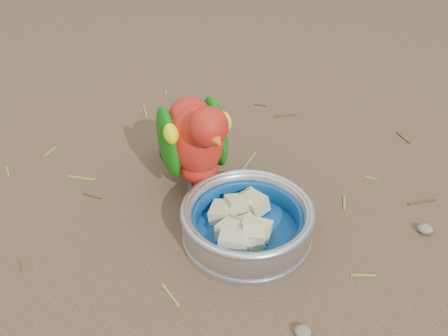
% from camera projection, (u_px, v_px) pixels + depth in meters
% --- Properties ---
extents(ground, '(60.00, 60.00, 0.00)m').
position_uv_depth(ground, '(201.00, 236.00, 0.78)').
color(ground, '#503A29').
extents(food_bowl, '(0.20, 0.20, 0.02)m').
position_uv_depth(food_bowl, '(247.00, 234.00, 0.77)').
color(food_bowl, '#B2B2BA').
rests_on(food_bowl, ground).
extents(bowl_wall, '(0.20, 0.20, 0.04)m').
position_uv_depth(bowl_wall, '(247.00, 220.00, 0.75)').
color(bowl_wall, '#B2B2BA').
rests_on(bowl_wall, food_bowl).
extents(fruit_wedges, '(0.12, 0.12, 0.03)m').
position_uv_depth(fruit_wedges, '(247.00, 223.00, 0.76)').
color(fruit_wedges, '#C7C28F').
rests_on(fruit_wedges, food_bowl).
extents(lory_parrot, '(0.23, 0.25, 0.19)m').
position_uv_depth(lory_parrot, '(196.00, 148.00, 0.81)').
color(lory_parrot, '#B31C13').
rests_on(lory_parrot, ground).
extents(ground_debris, '(0.90, 0.80, 0.01)m').
position_uv_depth(ground_debris, '(194.00, 220.00, 0.80)').
color(ground_debris, olive).
rests_on(ground_debris, ground).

